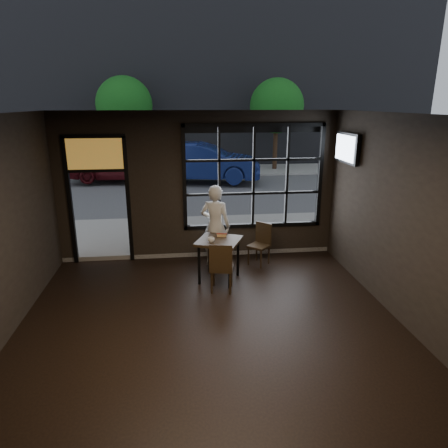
{
  "coord_description": "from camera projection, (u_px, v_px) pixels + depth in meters",
  "views": [
    {
      "loc": [
        -0.45,
        -4.95,
        3.35
      ],
      "look_at": [
        0.4,
        2.2,
        1.15
      ],
      "focal_mm": 32.0,
      "sensor_mm": 36.0,
      "label": 1
    }
  ],
  "objects": [
    {
      "name": "tree_left",
      "position": [
        124.0,
        105.0,
        19.12
      ],
      "size": [
        2.68,
        2.68,
        4.57
      ],
      "color": "#332114",
      "rests_on": "street_asphalt"
    },
    {
      "name": "hotdog",
      "position": [
        222.0,
        235.0,
        7.8
      ],
      "size": [
        0.21,
        0.1,
        0.06
      ],
      "primitive_type": null,
      "rotation": [
        0.0,
        0.0,
        -0.12
      ],
      "color": "tan",
      "rests_on": "cafe_table"
    },
    {
      "name": "window_frame",
      "position": [
        253.0,
        177.0,
        8.67
      ],
      "size": [
        3.06,
        0.12,
        2.28
      ],
      "primitive_type": "cube",
      "color": "black",
      "rests_on": "ground"
    },
    {
      "name": "wall_right",
      "position": [
        426.0,
        232.0,
        5.6
      ],
      "size": [
        0.04,
        7.0,
        3.2
      ],
      "primitive_type": "cube",
      "color": "black",
      "rests_on": "ground"
    },
    {
      "name": "cafe_table",
      "position": [
        219.0,
        260.0,
        7.75
      ],
      "size": [
        1.02,
        1.02,
        0.84
      ],
      "primitive_type": "cube",
      "rotation": [
        0.0,
        0.0,
        -0.41
      ],
      "color": "black",
      "rests_on": "floor"
    },
    {
      "name": "chair_window",
      "position": [
        259.0,
        245.0,
        8.49
      ],
      "size": [
        0.55,
        0.55,
        0.9
      ],
      "primitive_type": "cube",
      "rotation": [
        0.0,
        0.0,
        -0.77
      ],
      "color": "black",
      "rests_on": "floor"
    },
    {
      "name": "navy_car",
      "position": [
        202.0,
        162.0,
        16.95
      ],
      "size": [
        5.18,
        2.69,
        1.62
      ],
      "primitive_type": "imported",
      "rotation": [
        0.0,
        0.0,
        1.37
      ],
      "color": "#121E52",
      "rests_on": "street_asphalt"
    },
    {
      "name": "street_asphalt",
      "position": [
        183.0,
        152.0,
        28.53
      ],
      "size": [
        60.0,
        41.0,
        0.04
      ],
      "primitive_type": "cube",
      "color": "#545456",
      "rests_on": "ground"
    },
    {
      "name": "tv",
      "position": [
        347.0,
        148.0,
        7.92
      ],
      "size": [
        0.12,
        1.02,
        0.59
      ],
      "primitive_type": "cube",
      "color": "black",
      "rests_on": "wall_right"
    },
    {
      "name": "man",
      "position": [
        215.0,
        226.0,
        8.34
      ],
      "size": [
        0.75,
        0.63,
        1.75
      ],
      "primitive_type": "imported",
      "rotation": [
        0.0,
        0.0,
        2.75
      ],
      "color": "silver",
      "rests_on": "floor"
    },
    {
      "name": "cup",
      "position": [
        211.0,
        240.0,
        7.47
      ],
      "size": [
        0.16,
        0.16,
        0.1
      ],
      "primitive_type": "imported",
      "rotation": [
        0.0,
        0.0,
        -0.44
      ],
      "color": "silver",
      "rests_on": "cafe_table"
    },
    {
      "name": "stained_transom",
      "position": [
        95.0,
        154.0,
        8.13
      ],
      "size": [
        1.2,
        0.06,
        0.7
      ],
      "primitive_type": "cube",
      "color": "orange",
      "rests_on": "ground"
    },
    {
      "name": "tree_right",
      "position": [
        277.0,
        106.0,
        19.52
      ],
      "size": [
        2.64,
        2.64,
        4.5
      ],
      "color": "#332114",
      "rests_on": "street_asphalt"
    },
    {
      "name": "chair_near",
      "position": [
        222.0,
        266.0,
        7.31
      ],
      "size": [
        0.49,
        0.49,
        0.96
      ],
      "primitive_type": "cube",
      "rotation": [
        0.0,
        0.0,
        2.94
      ],
      "color": "black",
      "rests_on": "floor"
    },
    {
      "name": "maroon_car",
      "position": [
        118.0,
        163.0,
        17.14
      ],
      "size": [
        4.4,
        1.95,
        1.47
      ],
      "primitive_type": "imported",
      "rotation": [
        0.0,
        0.0,
        1.52
      ],
      "color": "#440C10",
      "rests_on": "street_asphalt"
    },
    {
      "name": "floor",
      "position": [
        214.0,
        346.0,
        5.74
      ],
      "size": [
        6.0,
        7.0,
        0.02
      ],
      "primitive_type": "cube",
      "color": "black",
      "rests_on": "ground"
    },
    {
      "name": "ceiling",
      "position": [
        213.0,
        115.0,
        4.79
      ],
      "size": [
        6.0,
        7.0,
        0.02
      ],
      "primitive_type": "cube",
      "color": "black",
      "rests_on": "ground"
    },
    {
      "name": "building_across",
      "position": [
        179.0,
        34.0,
        25.38
      ],
      "size": [
        28.0,
        12.0,
        15.0
      ],
      "primitive_type": "cube",
      "color": "#5B5956",
      "rests_on": "ground"
    }
  ]
}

